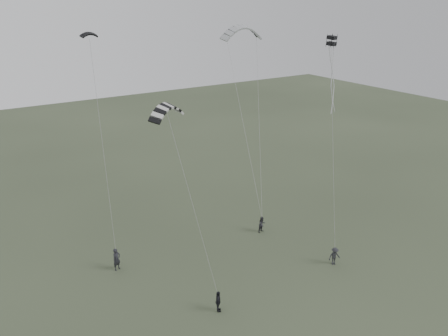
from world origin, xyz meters
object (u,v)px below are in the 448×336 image
flyer_center (218,301)px  flyer_far (334,256)px  flyer_left (117,259)px  kite_striped (167,106)px  kite_dark_small (89,34)px  flyer_right (262,224)px  kite_pale_large (242,27)px  kite_box (332,41)px

flyer_center → flyer_far: flyer_center is taller
flyer_left → kite_striped: kite_striped is taller
flyer_far → kite_dark_small: 24.96m
flyer_right → kite_pale_large: size_ratio=0.33×
flyer_left → kite_dark_small: (0.98, 4.28, 16.33)m
kite_dark_small → kite_pale_large: bearing=1.5°
flyer_left → kite_box: size_ratio=2.58×
flyer_right → kite_pale_large: kite_pale_large is taller
kite_striped → kite_box: kite_box is taller
kite_striped → kite_box: (13.81, 0.17, 3.19)m
flyer_left → kite_box: bearing=-36.6°
flyer_right → flyer_center: 11.35m
kite_pale_large → kite_dark_small: bearing=-166.5°
kite_dark_small → kite_pale_large: (16.20, 3.86, -0.20)m
flyer_center → kite_pale_large: bearing=-9.1°
kite_dark_small → kite_box: bearing=-41.8°
kite_dark_small → kite_striped: (1.61, -9.07, -3.76)m
flyer_left → flyer_far: size_ratio=1.21×
kite_pale_large → kite_box: (-0.78, -12.75, -0.36)m
flyer_center → kite_pale_large: 26.65m
kite_pale_large → kite_box: size_ratio=6.42×
kite_box → flyer_center: bearing=175.3°
flyer_left → flyer_right: (12.97, -1.40, -0.16)m
flyer_center → kite_box: 20.51m
flyer_right → flyer_far: flyer_far is taller
flyer_center → kite_pale_large: kite_pale_large is taller
flyer_left → kite_pale_large: (17.18, 8.14, 16.13)m
kite_box → flyer_left: bearing=142.9°
flyer_left → kite_box: 23.21m
kite_pale_large → kite_striped: kite_pale_large is taller
flyer_far → kite_striped: (-12.01, 3.81, 12.73)m
flyer_far → flyer_right: bearing=117.2°
flyer_far → kite_box: size_ratio=2.13×
flyer_right → kite_dark_small: bearing=145.0°
kite_striped → flyer_left: bearing=87.6°
kite_striped → flyer_right: bearing=-12.8°
kite_pale_large → flyer_left: bearing=-154.6°
flyer_left → flyer_far: 16.94m
flyer_far → kite_pale_large: kite_pale_large is taller
kite_dark_small → kite_striped: size_ratio=0.44×
flyer_center → flyer_far: size_ratio=1.03×
flyer_far → kite_striped: bearing=176.9°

